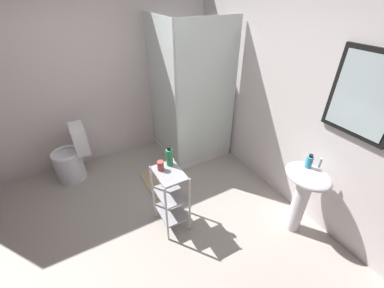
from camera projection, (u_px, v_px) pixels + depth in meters
ground_plane at (144, 243)px, 2.61m from camera, size 4.20×4.20×0.02m
wall_back at (294, 98)px, 2.67m from camera, size 4.20×0.14×2.50m
wall_left at (85, 77)px, 3.27m from camera, size 0.10×4.20×2.50m
shower_stall at (188, 127)px, 3.75m from camera, size 0.92×0.92×2.00m
pedestal_sink at (304, 189)px, 2.46m from camera, size 0.46×0.37×0.81m
sink_faucet at (320, 163)px, 2.35m from camera, size 0.03×0.03×0.10m
toilet at (72, 158)px, 3.33m from camera, size 0.37×0.49×0.76m
storage_cart at (171, 195)px, 2.58m from camera, size 0.38×0.28×0.74m
hand_soap_bottle at (309, 162)px, 2.34m from camera, size 0.06×0.06×0.15m
body_wash_bottle_green at (169, 157)px, 2.47m from camera, size 0.07×0.07×0.22m
rinse_cup at (161, 166)px, 2.43m from camera, size 0.07×0.07×0.10m
bath_mat at (160, 181)px, 3.39m from camera, size 0.60×0.40×0.02m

